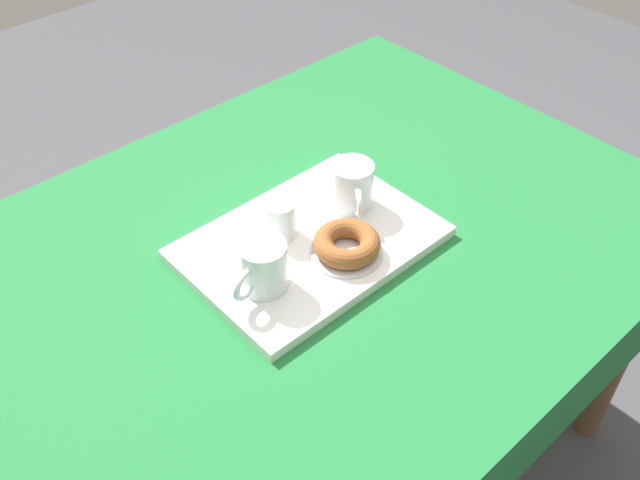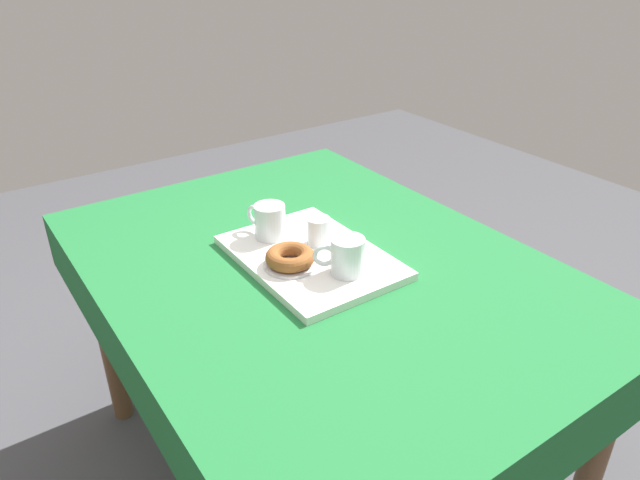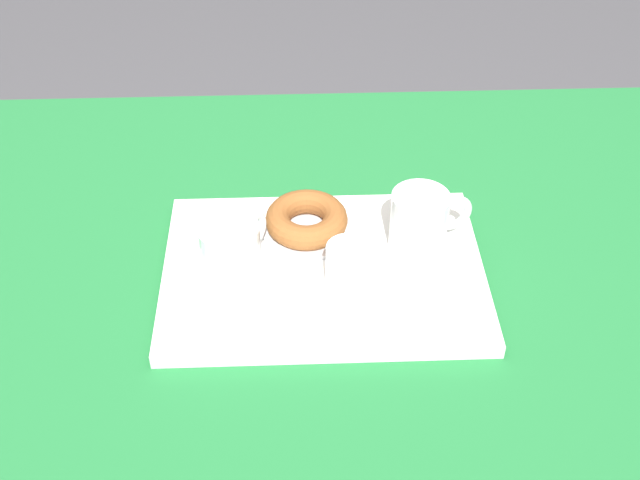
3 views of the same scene
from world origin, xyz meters
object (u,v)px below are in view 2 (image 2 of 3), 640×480
(serving_tray, at_px, (311,257))
(tea_mug_left, at_px, (347,257))
(donut_plate_left, at_px, (289,264))
(tea_mug_right, at_px, (269,222))
(sugar_donut_left, at_px, (289,256))
(dining_table, at_px, (318,296))
(water_glass_near, at_px, (319,232))

(serving_tray, distance_m, tea_mug_left, 0.14)
(tea_mug_left, distance_m, donut_plate_left, 0.15)
(tea_mug_left, bearing_deg, tea_mug_right, -167.86)
(serving_tray, relative_size, sugar_donut_left, 3.73)
(tea_mug_left, bearing_deg, serving_tray, -171.36)
(dining_table, relative_size, sugar_donut_left, 11.46)
(sugar_donut_left, bearing_deg, tea_mug_right, 166.74)
(tea_mug_right, xyz_separation_m, donut_plate_left, (0.16, -0.04, -0.04))
(tea_mug_left, relative_size, sugar_donut_left, 0.94)
(serving_tray, height_order, water_glass_near, water_glass_near)
(tea_mug_right, relative_size, sugar_donut_left, 1.01)
(dining_table, distance_m, water_glass_near, 0.17)
(sugar_donut_left, bearing_deg, water_glass_near, 112.02)
(dining_table, relative_size, donut_plate_left, 10.51)
(serving_tray, height_order, tea_mug_right, tea_mug_right)
(water_glass_near, distance_m, donut_plate_left, 0.14)
(serving_tray, xyz_separation_m, sugar_donut_left, (0.02, -0.08, 0.04))
(sugar_donut_left, bearing_deg, serving_tray, 103.40)
(dining_table, height_order, serving_tray, serving_tray)
(dining_table, relative_size, tea_mug_left, 12.15)
(dining_table, bearing_deg, tea_mug_left, 6.22)
(tea_mug_right, height_order, donut_plate_left, tea_mug_right)
(dining_table, relative_size, water_glass_near, 18.64)
(sugar_donut_left, bearing_deg, dining_table, 87.30)
(dining_table, distance_m, serving_tray, 0.11)
(dining_table, height_order, tea_mug_right, tea_mug_right)
(serving_tray, xyz_separation_m, tea_mug_left, (0.13, 0.02, 0.05))
(serving_tray, distance_m, tea_mug_right, 0.15)
(tea_mug_left, relative_size, donut_plate_left, 0.87)
(dining_table, xyz_separation_m, tea_mug_right, (-0.16, -0.05, 0.16))
(tea_mug_left, bearing_deg, donut_plate_left, -139.03)
(dining_table, distance_m, sugar_donut_left, 0.17)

